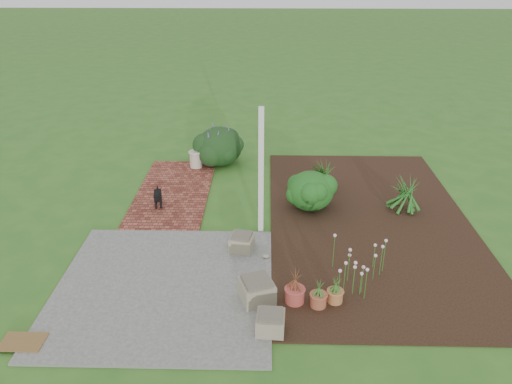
{
  "coord_description": "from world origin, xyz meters",
  "views": [
    {
      "loc": [
        0.4,
        -8.34,
        4.99
      ],
      "look_at": [
        0.2,
        0.4,
        0.7
      ],
      "focal_mm": 35.0,
      "sensor_mm": 36.0,
      "label": 1
    }
  ],
  "objects_px": {
    "stone_trough_near": "(270,323)",
    "black_dog": "(158,196)",
    "evergreen_shrub": "(311,190)",
    "cream_ceramic_urn": "(196,159)"
  },
  "relations": [
    {
      "from": "stone_trough_near",
      "to": "black_dog",
      "type": "distance_m",
      "value": 4.44
    },
    {
      "from": "stone_trough_near",
      "to": "evergreen_shrub",
      "type": "bearing_deg",
      "value": 77.5
    },
    {
      "from": "stone_trough_near",
      "to": "cream_ceramic_urn",
      "type": "relative_size",
      "value": 0.99
    },
    {
      "from": "black_dog",
      "to": "evergreen_shrub",
      "type": "height_order",
      "value": "evergreen_shrub"
    },
    {
      "from": "black_dog",
      "to": "evergreen_shrub",
      "type": "distance_m",
      "value": 3.22
    },
    {
      "from": "cream_ceramic_urn",
      "to": "evergreen_shrub",
      "type": "relative_size",
      "value": 0.42
    },
    {
      "from": "stone_trough_near",
      "to": "black_dog",
      "type": "xyz_separation_m",
      "value": [
        -2.36,
        3.76,
        0.13
      ]
    },
    {
      "from": "stone_trough_near",
      "to": "cream_ceramic_urn",
      "type": "distance_m",
      "value": 6.2
    },
    {
      "from": "stone_trough_near",
      "to": "black_dog",
      "type": "height_order",
      "value": "black_dog"
    },
    {
      "from": "stone_trough_near",
      "to": "evergreen_shrub",
      "type": "relative_size",
      "value": 0.41
    }
  ]
}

